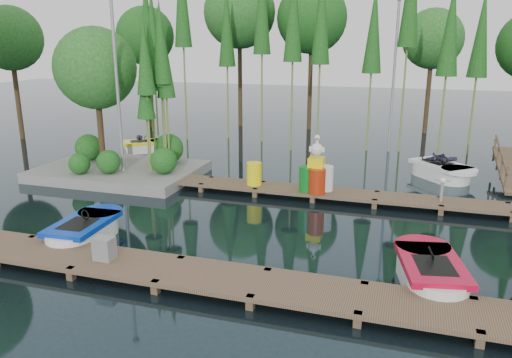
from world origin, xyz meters
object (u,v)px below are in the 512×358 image
(utility_cabinet, at_px, (104,248))
(boat_red, at_px, (430,273))
(boat_blue, at_px, (85,231))
(yellow_barrel, at_px, (254,174))
(drum_cluster, at_px, (316,175))
(island, at_px, (111,95))
(boat_yellow_far, at_px, (145,146))

(utility_cabinet, bearing_deg, boat_red, 12.15)
(boat_blue, bearing_deg, yellow_barrel, 57.89)
(yellow_barrel, bearing_deg, drum_cluster, -3.85)
(island, distance_m, boat_red, 13.77)
(boat_yellow_far, bearing_deg, drum_cluster, -42.00)
(island, height_order, boat_blue, island)
(boat_red, height_order, drum_cluster, drum_cluster)
(boat_red, bearing_deg, utility_cabinet, -179.55)
(boat_blue, bearing_deg, drum_cluster, 42.23)
(yellow_barrel, distance_m, drum_cluster, 2.27)
(island, distance_m, utility_cabinet, 9.44)
(island, relative_size, yellow_barrel, 8.42)
(boat_yellow_far, height_order, yellow_barrel, boat_yellow_far)
(island, relative_size, boat_yellow_far, 2.50)
(boat_red, relative_size, boat_yellow_far, 1.12)
(island, distance_m, yellow_barrel, 6.63)
(island, height_order, boat_red, island)
(island, bearing_deg, yellow_barrel, -7.38)
(island, xyz_separation_m, drum_cluster, (8.36, -0.94, -2.31))
(boat_red, distance_m, utility_cabinet, 7.47)
(utility_cabinet, relative_size, drum_cluster, 0.28)
(boat_blue, height_order, yellow_barrel, yellow_barrel)
(island, xyz_separation_m, utility_cabinet, (4.65, -7.79, -2.61))
(boat_blue, xyz_separation_m, yellow_barrel, (3.07, 5.56, 0.44))
(utility_cabinet, bearing_deg, yellow_barrel, 78.26)
(island, bearing_deg, utility_cabinet, -59.19)
(yellow_barrel, xyz_separation_m, drum_cluster, (2.26, -0.15, 0.17))
(boat_blue, xyz_separation_m, boat_yellow_far, (-4.06, 10.45, -0.00))
(utility_cabinet, height_order, yellow_barrel, yellow_barrel)
(boat_blue, distance_m, drum_cluster, 7.61)
(boat_blue, relative_size, yellow_barrel, 3.48)
(drum_cluster, bearing_deg, boat_blue, -134.55)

